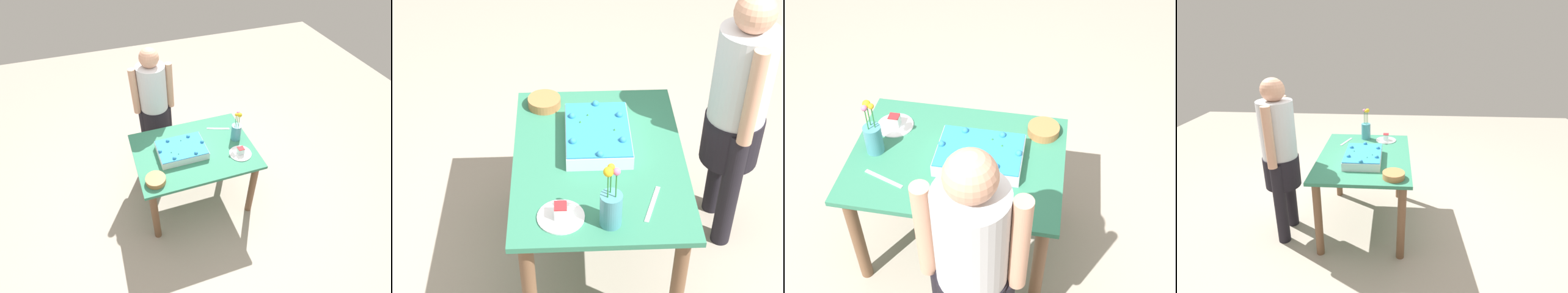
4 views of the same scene
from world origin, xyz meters
TOP-DOWN VIEW (x-y plane):
  - ground_plane at (0.00, 0.00)m, footprint 8.00×8.00m
  - dining_table at (0.00, 0.00)m, footprint 1.16×0.85m
  - sheet_cake at (0.13, 0.00)m, footprint 0.46×0.32m
  - serving_plate_with_slice at (-0.40, 0.19)m, footprint 0.21×0.21m
  - cake_knife at (-0.34, -0.22)m, footprint 0.23×0.10m
  - flower_vase at (-0.45, -0.03)m, footprint 0.10×0.10m
  - fruit_bowl at (0.44, 0.27)m, footprint 0.18×0.18m
  - person_standing at (0.22, -0.72)m, footprint 0.45×0.31m

SIDE VIEW (x-z plane):
  - ground_plane at x=0.00m, z-range 0.00..0.00m
  - dining_table at x=0.00m, z-range 0.24..0.97m
  - cake_knife at x=-0.34m, z-range 0.74..0.74m
  - serving_plate_with_slice at x=-0.40m, z-range 0.72..0.79m
  - fruit_bowl at x=0.44m, z-range 0.74..0.79m
  - sheet_cake at x=0.13m, z-range 0.73..0.83m
  - flower_vase at x=-0.45m, z-range 0.68..1.01m
  - person_standing at x=0.22m, z-range 0.11..1.60m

